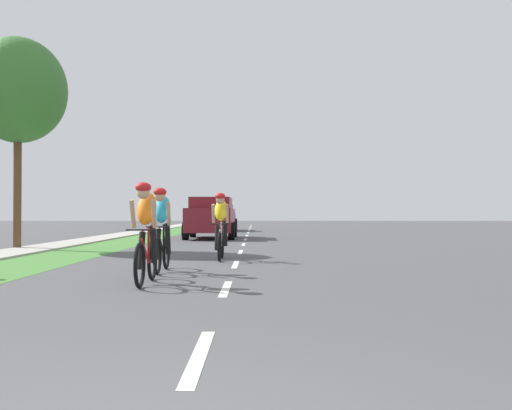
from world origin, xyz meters
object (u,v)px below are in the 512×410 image
at_px(cyclist_distant, 223,226).
at_px(suv_maroon, 214,217).
at_px(cyclist_lead, 149,232).
at_px(street_tree_near, 21,91).
at_px(cyclist_trailing, 165,229).
at_px(pickup_blue, 221,218).

xyz_separation_m(cyclist_distant, suv_maroon, (-1.13, 11.73, 0.14)).
bearing_deg(cyclist_lead, street_tree_near, 122.48).
distance_m(cyclist_trailing, street_tree_near, 9.83).
relative_size(cyclist_lead, street_tree_near, 0.26).
xyz_separation_m(cyclist_lead, suv_maroon, (-0.25, 16.43, 0.14)).
xyz_separation_m(cyclist_trailing, street_tree_near, (-5.59, 6.97, 4.08)).
bearing_deg(cyclist_trailing, cyclist_lead, -88.10).
xyz_separation_m(cyclist_lead, pickup_blue, (-0.63, 27.27, 0.02)).
bearing_deg(cyclist_distant, street_tree_near, 147.33).
bearing_deg(suv_maroon, street_tree_near, -125.62).
bearing_deg(street_tree_near, cyclist_lead, -57.52).
bearing_deg(cyclist_lead, suv_maroon, 90.88).
xyz_separation_m(suv_maroon, pickup_blue, (-0.38, 10.84, -0.12)).
bearing_deg(cyclist_lead, pickup_blue, 91.33).
relative_size(cyclist_lead, cyclist_distant, 1.00).
relative_size(suv_maroon, pickup_blue, 0.92).
relative_size(cyclist_lead, cyclist_trailing, 1.00).
distance_m(cyclist_lead, cyclist_distant, 4.78).
height_order(cyclist_trailing, street_tree_near, street_tree_near).
height_order(cyclist_lead, street_tree_near, street_tree_near).
bearing_deg(suv_maroon, cyclist_distant, -84.49).
bearing_deg(pickup_blue, suv_maroon, -87.99).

